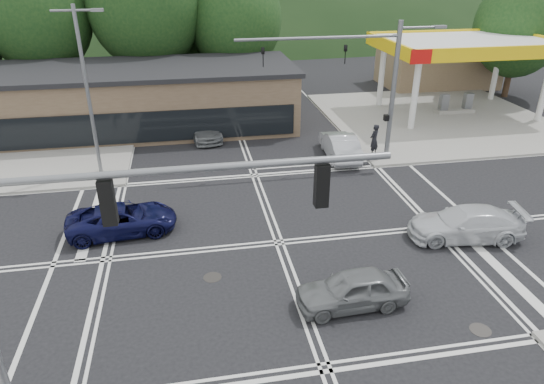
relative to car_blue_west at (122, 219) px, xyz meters
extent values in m
plane|color=black|center=(6.65, -2.12, -0.65)|extent=(120.00, 120.00, 0.00)
cube|color=gray|center=(21.65, 12.88, -0.58)|extent=(16.00, 16.00, 0.15)
cube|color=gray|center=(-8.35, 12.88, -0.58)|extent=(16.00, 16.00, 0.15)
cylinder|color=silver|center=(18.65, 10.88, 1.85)|extent=(0.44, 0.44, 5.00)
cylinder|color=silver|center=(18.65, 16.88, 1.85)|extent=(0.44, 0.44, 5.00)
cylinder|color=silver|center=(28.65, 16.88, 1.85)|extent=(0.44, 0.44, 5.00)
cube|color=silver|center=(23.65, 13.88, 4.65)|extent=(12.00, 8.00, 0.60)
cube|color=yellow|center=(23.65, 9.88, 4.65)|extent=(12.20, 0.25, 0.90)
cube|color=yellow|center=(23.65, 17.88, 4.65)|extent=(12.20, 0.25, 0.90)
cube|color=yellow|center=(17.65, 13.88, 4.65)|extent=(0.25, 8.20, 0.90)
cube|color=yellow|center=(29.65, 13.88, 4.65)|extent=(0.25, 8.20, 0.90)
cube|color=red|center=(18.15, 9.73, 4.65)|extent=(1.40, 0.12, 0.90)
cube|color=gray|center=(23.65, 13.88, -0.40)|extent=(3.00, 1.00, 0.30)
cube|color=slate|center=(22.65, 13.88, 0.30)|extent=(0.60, 0.50, 1.30)
cube|color=slate|center=(24.65, 13.88, 0.30)|extent=(0.60, 0.50, 1.30)
cube|color=#846B4F|center=(26.65, 22.88, 1.25)|extent=(10.00, 6.00, 3.80)
cube|color=brown|center=(-1.35, 14.88, 1.35)|extent=(24.00, 8.00, 4.00)
ellipsoid|color=black|center=(6.65, 87.88, -0.65)|extent=(252.00, 126.00, 140.00)
cylinder|color=#382619|center=(-7.35, 21.88, 1.77)|extent=(0.50, 0.50, 4.84)
ellipsoid|color=#133314|center=(-7.35, 21.88, 6.50)|extent=(8.00, 8.00, 9.20)
cylinder|color=#382619|center=(0.65, 21.88, 1.99)|extent=(0.50, 0.50, 5.28)
ellipsoid|color=#133314|center=(0.65, 21.88, 7.15)|extent=(9.00, 9.00, 10.35)
cylinder|color=#382619|center=(7.65, 21.88, 1.55)|extent=(0.50, 0.50, 4.40)
ellipsoid|color=#133314|center=(7.65, 21.88, 5.85)|extent=(7.60, 7.60, 8.74)
cylinder|color=#382619|center=(4.65, 25.88, 1.77)|extent=(0.50, 0.50, 4.84)
ellipsoid|color=#133314|center=(4.65, 25.88, 6.50)|extent=(8.40, 8.40, 9.66)
cylinder|color=#382619|center=(30.65, 17.88, 1.33)|extent=(0.50, 0.50, 3.96)
ellipsoid|color=#133314|center=(30.65, 17.88, 5.20)|extent=(7.20, 7.20, 8.28)
cylinder|color=slate|center=(-1.85, 6.88, 3.85)|extent=(0.20, 0.20, 9.00)
cylinder|color=slate|center=(-1.85, 6.88, 8.05)|extent=(2.20, 0.12, 0.12)
cube|color=slate|center=(-0.75, 6.88, 8.05)|extent=(0.60, 0.25, 0.15)
cylinder|color=slate|center=(14.85, 6.08, 3.35)|extent=(0.28, 0.28, 8.00)
cylinder|color=slate|center=(10.35, 6.08, 6.55)|extent=(9.00, 0.16, 0.16)
imported|color=black|center=(11.85, 6.08, 5.65)|extent=(0.16, 0.20, 1.00)
imported|color=black|center=(7.35, 6.08, 5.65)|extent=(0.16, 0.20, 1.00)
cylinder|color=slate|center=(16.05, 6.08, 6.95)|extent=(2.40, 0.12, 0.12)
cube|color=slate|center=(17.15, 6.08, 6.95)|extent=(0.70, 0.30, 0.15)
cube|color=black|center=(14.60, 6.08, 1.95)|extent=(0.25, 0.30, 0.35)
cylinder|color=slate|center=(2.95, -10.32, 6.55)|extent=(9.00, 0.16, 0.16)
cube|color=black|center=(1.45, -10.32, 5.95)|extent=(0.30, 0.25, 1.00)
cube|color=black|center=(5.95, -10.32, 5.95)|extent=(0.30, 0.25, 1.00)
imported|color=#0B0D34|center=(0.00, 0.00, 0.00)|extent=(4.90, 2.62, 1.31)
imported|color=slate|center=(8.35, -6.62, 0.02)|extent=(3.99, 1.72, 1.34)
imported|color=silver|center=(14.65, -3.15, 0.05)|extent=(5.11, 2.69, 1.41)
imported|color=#B1B3B9|center=(12.15, 6.88, 0.12)|extent=(1.94, 4.79, 1.55)
imported|color=beige|center=(9.49, 16.67, 0.10)|extent=(2.23, 4.58, 1.50)
imported|color=slate|center=(4.19, 11.85, 0.00)|extent=(2.55, 4.73, 1.30)
imported|color=black|center=(14.15, 6.46, 0.47)|extent=(0.85, 0.80, 1.94)
camera|label=1|loc=(3.17, -19.52, 10.47)|focal=32.00mm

